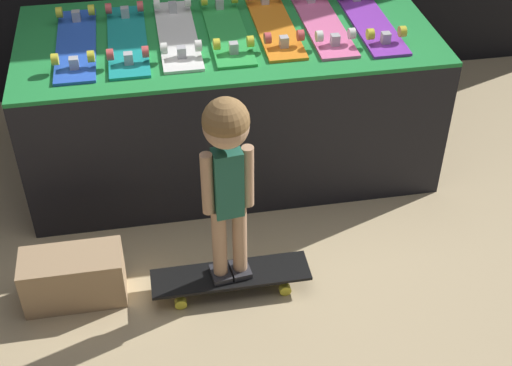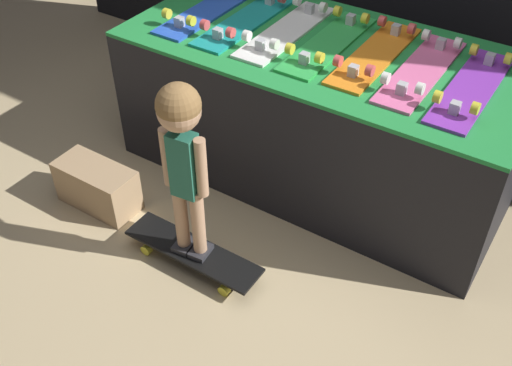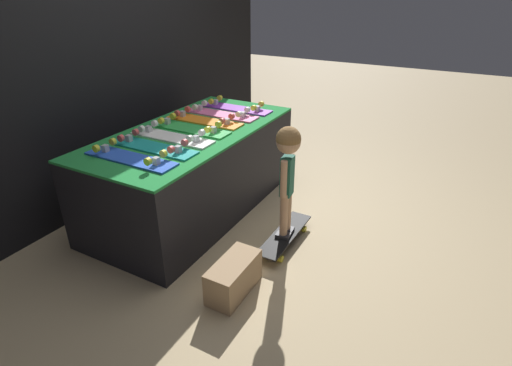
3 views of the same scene
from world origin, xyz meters
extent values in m
plane|color=tan|center=(0.00, 0.00, 0.00)|extent=(16.00, 16.00, 0.00)
cube|color=black|center=(0.00, 0.65, 0.37)|extent=(2.03, 0.97, 0.73)
cube|color=#23893D|center=(0.00, 0.65, 0.74)|extent=(2.03, 0.97, 0.02)
cube|color=blue|center=(-0.72, 0.64, 0.76)|extent=(0.18, 0.73, 0.01)
cube|color=#B7B7BC|center=(-0.72, 0.88, 0.79)|extent=(0.04, 0.04, 0.05)
cylinder|color=yellow|center=(-0.64, 0.88, 0.82)|extent=(0.03, 0.05, 0.05)
cylinder|color=yellow|center=(-0.80, 0.88, 0.82)|extent=(0.03, 0.05, 0.05)
cube|color=#B7B7BC|center=(-0.72, 0.40, 0.79)|extent=(0.04, 0.04, 0.05)
cylinder|color=yellow|center=(-0.64, 0.40, 0.82)|extent=(0.03, 0.05, 0.05)
cylinder|color=yellow|center=(-0.80, 0.40, 0.82)|extent=(0.03, 0.05, 0.05)
cube|color=teal|center=(-0.48, 0.64, 0.76)|extent=(0.18, 0.73, 0.01)
cube|color=#B7B7BC|center=(-0.48, 0.89, 0.79)|extent=(0.04, 0.04, 0.05)
cylinder|color=#D84C4C|center=(-0.40, 0.89, 0.82)|extent=(0.03, 0.05, 0.05)
cylinder|color=#D84C4C|center=(-0.56, 0.89, 0.82)|extent=(0.03, 0.05, 0.05)
cube|color=#B7B7BC|center=(-0.48, 0.40, 0.79)|extent=(0.04, 0.04, 0.05)
cylinder|color=#D84C4C|center=(-0.40, 0.40, 0.82)|extent=(0.03, 0.05, 0.05)
cylinder|color=#D84C4C|center=(-0.56, 0.40, 0.82)|extent=(0.03, 0.05, 0.05)
cube|color=white|center=(-0.24, 0.66, 0.76)|extent=(0.18, 0.73, 0.01)
cube|color=#B7B7BC|center=(-0.24, 0.90, 0.79)|extent=(0.04, 0.04, 0.05)
cylinder|color=white|center=(-0.16, 0.90, 0.82)|extent=(0.03, 0.05, 0.05)
cylinder|color=white|center=(-0.32, 0.90, 0.82)|extent=(0.03, 0.05, 0.05)
cube|color=#B7B7BC|center=(-0.24, 0.42, 0.79)|extent=(0.04, 0.04, 0.05)
cylinder|color=white|center=(-0.16, 0.42, 0.82)|extent=(0.03, 0.05, 0.05)
cylinder|color=white|center=(-0.32, 0.42, 0.82)|extent=(0.03, 0.05, 0.05)
cube|color=green|center=(0.00, 0.66, 0.76)|extent=(0.18, 0.73, 0.01)
cube|color=#B7B7BC|center=(0.00, 0.90, 0.79)|extent=(0.04, 0.04, 0.05)
cylinder|color=yellow|center=(-0.08, 0.90, 0.82)|extent=(0.03, 0.05, 0.05)
cube|color=#B7B7BC|center=(0.00, 0.42, 0.79)|extent=(0.04, 0.04, 0.05)
cylinder|color=yellow|center=(0.08, 0.42, 0.82)|extent=(0.03, 0.05, 0.05)
cylinder|color=yellow|center=(-0.08, 0.42, 0.82)|extent=(0.03, 0.05, 0.05)
cube|color=orange|center=(0.24, 0.68, 0.76)|extent=(0.18, 0.73, 0.01)
cube|color=#B7B7BC|center=(0.24, 0.44, 0.79)|extent=(0.04, 0.04, 0.05)
cylinder|color=#D84C4C|center=(0.32, 0.44, 0.82)|extent=(0.03, 0.05, 0.05)
cylinder|color=#D84C4C|center=(0.16, 0.44, 0.82)|extent=(0.03, 0.05, 0.05)
cube|color=pink|center=(0.48, 0.66, 0.76)|extent=(0.18, 0.73, 0.01)
cube|color=#B7B7BC|center=(0.48, 0.41, 0.79)|extent=(0.04, 0.04, 0.05)
cylinder|color=white|center=(0.56, 0.41, 0.82)|extent=(0.03, 0.05, 0.05)
cylinder|color=white|center=(0.40, 0.41, 0.82)|extent=(0.03, 0.05, 0.05)
cube|color=purple|center=(0.72, 0.63, 0.76)|extent=(0.18, 0.73, 0.01)
cube|color=#B7B7BC|center=(0.72, 0.39, 0.79)|extent=(0.04, 0.04, 0.05)
cylinder|color=yellow|center=(0.80, 0.39, 0.82)|extent=(0.03, 0.05, 0.05)
cylinder|color=yellow|center=(0.64, 0.39, 0.82)|extent=(0.03, 0.05, 0.05)
cube|color=black|center=(-0.14, -0.32, 0.08)|extent=(0.69, 0.17, 0.01)
cube|color=#B7B7BC|center=(0.09, -0.32, 0.05)|extent=(0.04, 0.04, 0.05)
cylinder|color=yellow|center=(0.09, -0.24, 0.03)|extent=(0.05, 0.03, 0.05)
cylinder|color=yellow|center=(0.09, -0.39, 0.03)|extent=(0.05, 0.03, 0.05)
cube|color=#B7B7BC|center=(-0.37, -0.32, 0.05)|extent=(0.04, 0.04, 0.05)
cylinder|color=yellow|center=(-0.37, -0.24, 0.03)|extent=(0.05, 0.03, 0.05)
cylinder|color=yellow|center=(-0.37, -0.39, 0.03)|extent=(0.05, 0.03, 0.05)
cube|color=#2D2D33|center=(-0.10, -0.31, 0.10)|extent=(0.09, 0.12, 0.03)
cylinder|color=tan|center=(-0.10, -0.31, 0.29)|extent=(0.06, 0.06, 0.35)
cube|color=#2D2D33|center=(-0.18, -0.32, 0.10)|extent=(0.09, 0.12, 0.03)
cylinder|color=tan|center=(-0.18, -0.32, 0.29)|extent=(0.06, 0.06, 0.35)
cube|color=#236651|center=(-0.14, -0.32, 0.60)|extent=(0.12, 0.09, 0.31)
cylinder|color=tan|center=(-0.06, -0.31, 0.61)|extent=(0.05, 0.05, 0.28)
cylinder|color=tan|center=(-0.22, -0.33, 0.61)|extent=(0.05, 0.05, 0.28)
sphere|color=tan|center=(-0.14, -0.32, 0.87)|extent=(0.18, 0.18, 0.18)
sphere|color=olive|center=(-0.14, -0.32, 0.89)|extent=(0.18, 0.18, 0.18)
cube|color=tan|center=(-0.81, -0.25, 0.12)|extent=(0.43, 0.20, 0.24)
camera|label=1|loc=(-0.41, -2.49, 2.34)|focal=50.00mm
camera|label=2|loc=(1.16, -1.77, 2.14)|focal=42.00mm
camera|label=3|loc=(-2.58, -1.38, 1.88)|focal=28.00mm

